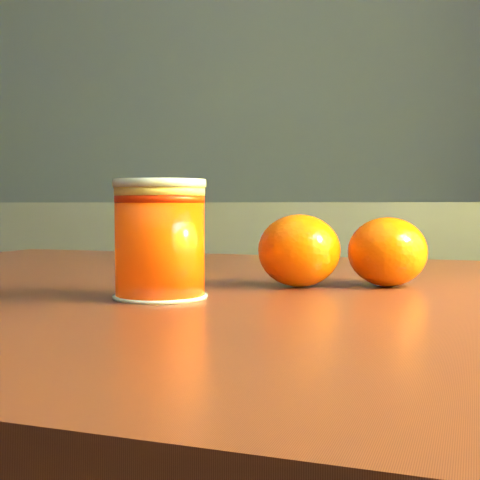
# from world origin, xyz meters

# --- Properties ---
(table) EXTENTS (1.22, 0.97, 0.82)m
(table) POSITION_xyz_m (0.91, 0.28, 0.71)
(table) COLOR maroon
(table) RESTS_ON ground
(juice_glass) EXTENTS (0.07, 0.07, 0.09)m
(juice_glass) POSITION_xyz_m (0.83, 0.21, 0.87)
(juice_glass) COLOR #FF4105
(juice_glass) RESTS_ON table
(orange_front) EXTENTS (0.09, 0.09, 0.07)m
(orange_front) POSITION_xyz_m (0.93, 0.30, 0.85)
(orange_front) COLOR #E05704
(orange_front) RESTS_ON table
(orange_back) EXTENTS (0.09, 0.09, 0.06)m
(orange_back) POSITION_xyz_m (1.01, 0.32, 0.85)
(orange_back) COLOR #E05704
(orange_back) RESTS_ON table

